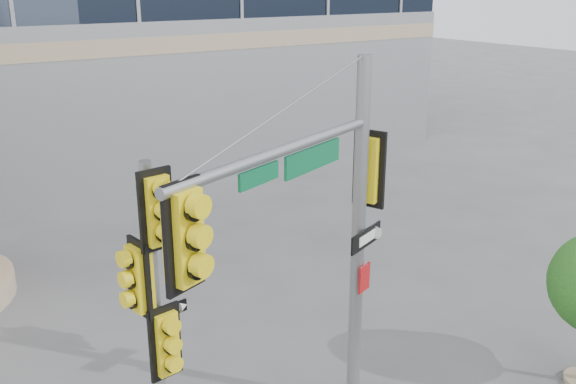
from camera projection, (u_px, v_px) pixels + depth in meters
main_signal_pole at (323, 223)px, 9.60m from camera, size 4.63×2.12×6.26m
secondary_signal_pole at (155, 293)px, 9.61m from camera, size 0.88×0.64×4.90m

